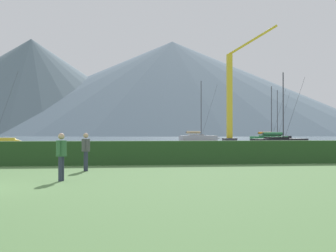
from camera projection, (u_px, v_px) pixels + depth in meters
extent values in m
cube|color=gray|center=(78.00, 138.00, 150.16)|extent=(320.00, 246.00, 0.00)
cube|color=#284C23|center=(0.00, 154.00, 25.49)|extent=(80.00, 1.20, 1.23)
cube|color=black|center=(279.00, 143.00, 56.68)|extent=(6.64, 3.60, 0.99)
cone|color=black|center=(306.00, 143.00, 58.04)|extent=(1.25, 1.08, 0.84)
cube|color=black|center=(277.00, 140.00, 56.55)|extent=(2.64, 2.03, 0.63)
cylinder|color=#333338|center=(283.00, 107.00, 56.94)|extent=(0.13, 0.13, 7.92)
cylinder|color=#333338|center=(273.00, 134.00, 56.37)|extent=(2.78, 0.78, 0.11)
cylinder|color=#2D7542|center=(273.00, 134.00, 56.37)|extent=(2.44, 0.96, 0.40)
cylinder|color=#333338|center=(294.00, 109.00, 57.49)|extent=(2.92, 0.74, 7.54)
cone|color=gold|center=(19.00, 142.00, 65.03)|extent=(1.17, 0.94, 0.86)
cylinder|color=#333338|center=(6.00, 106.00, 64.73)|extent=(3.04, 0.28, 9.09)
cube|color=#9E9EA3|center=(198.00, 138.00, 97.75)|extent=(7.39, 3.36, 1.12)
cone|color=#9E9EA3|center=(218.00, 138.00, 98.86)|extent=(1.34, 1.10, 0.95)
cube|color=gray|center=(196.00, 136.00, 97.65)|extent=(2.85, 2.04, 0.71)
cylinder|color=#333338|center=(201.00, 109.00, 97.99)|extent=(0.14, 0.14, 11.09)
cylinder|color=#333338|center=(193.00, 132.00, 97.50)|extent=(3.20, 0.54, 0.12)
cylinder|color=tan|center=(193.00, 132.00, 97.50)|extent=(2.76, 0.80, 0.45)
cylinder|color=#333338|center=(209.00, 111.00, 98.44)|extent=(3.37, 0.47, 10.55)
cube|color=#236B38|center=(269.00, 139.00, 90.56)|extent=(6.94, 3.82, 1.04)
cone|color=#236B38|center=(286.00, 139.00, 92.01)|extent=(1.31, 1.13, 0.88)
cube|color=#206032|center=(267.00, 137.00, 90.42)|extent=(2.76, 2.14, 0.66)
cylinder|color=#333338|center=(271.00, 112.00, 90.84)|extent=(0.13, 0.13, 9.47)
cylinder|color=#333338|center=(265.00, 133.00, 90.22)|extent=(2.90, 0.84, 0.11)
cylinder|color=orange|center=(265.00, 133.00, 90.22)|extent=(2.54, 1.02, 0.41)
cylinder|color=#333338|center=(279.00, 114.00, 91.44)|extent=(3.04, 0.80, 9.01)
cube|color=black|center=(275.00, 138.00, 102.21)|extent=(6.75, 3.68, 1.01)
cone|color=black|center=(290.00, 138.00, 103.60)|extent=(1.27, 1.10, 0.86)
cube|color=black|center=(274.00, 137.00, 102.08)|extent=(2.68, 2.07, 0.64)
cylinder|color=#333338|center=(277.00, 114.00, 102.48)|extent=(0.13, 0.13, 9.78)
cylinder|color=#333338|center=(271.00, 133.00, 101.89)|extent=(2.83, 0.80, 0.11)
cylinder|color=tan|center=(271.00, 133.00, 101.89)|extent=(2.48, 0.98, 0.40)
cylinder|color=#333338|center=(284.00, 115.00, 103.05)|extent=(2.97, 0.76, 9.30)
cylinder|color=#2D3347|center=(86.00, 161.00, 21.86)|extent=(0.14, 0.14, 0.85)
cylinder|color=#2D3347|center=(85.00, 161.00, 22.02)|extent=(0.14, 0.14, 0.85)
cylinder|color=#4C4C51|center=(86.00, 145.00, 21.95)|extent=(0.36, 0.36, 0.55)
cylinder|color=#4C4C51|center=(87.00, 145.00, 21.73)|extent=(0.09, 0.09, 0.50)
cylinder|color=#4C4C51|center=(84.00, 144.00, 22.17)|extent=(0.09, 0.09, 0.50)
sphere|color=tan|center=(86.00, 136.00, 21.95)|extent=(0.22, 0.22, 0.22)
cylinder|color=#2D3347|center=(60.00, 169.00, 17.32)|extent=(0.14, 0.14, 0.85)
cylinder|color=#2D3347|center=(62.00, 169.00, 17.49)|extent=(0.14, 0.14, 0.85)
cylinder|color=#33663D|center=(61.00, 148.00, 17.41)|extent=(0.36, 0.36, 0.55)
cylinder|color=#33663D|center=(59.00, 148.00, 17.18)|extent=(0.09, 0.09, 0.50)
cylinder|color=#33663D|center=(64.00, 147.00, 17.65)|extent=(0.09, 0.09, 0.50)
sphere|color=tan|center=(61.00, 136.00, 17.42)|extent=(0.22, 0.22, 0.22)
cube|color=#333338|center=(230.00, 141.00, 80.99)|extent=(2.00, 2.00, 0.80)
cube|color=gold|center=(229.00, 96.00, 81.08)|extent=(0.80, 0.80, 13.48)
cube|color=gold|center=(253.00, 40.00, 81.78)|extent=(8.14, 0.36, 5.15)
cone|color=slate|center=(31.00, 87.00, 333.15)|extent=(190.75, 190.75, 63.61)
cone|color=#4C6070|center=(172.00, 88.00, 359.99)|extent=(296.37, 296.37, 66.64)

